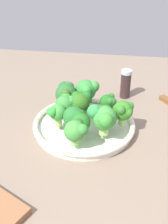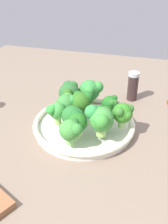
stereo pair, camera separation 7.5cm
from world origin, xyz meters
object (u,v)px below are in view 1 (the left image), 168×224
Objects in this scene: broccoli_floret_10 at (66,103)px; broccoli_floret_11 at (105,113)px; broccoli_floret_4 at (108,102)px; broccoli_floret_1 at (76,131)px; broccoli_floret_8 at (123,111)px; broccoli_floret_0 at (56,113)px; broccoli_floret_2 at (81,102)px; broccoli_floret_3 at (87,90)px; bowl at (84,125)px; broccoli_floret_5 at (80,123)px; broccoli_floret_6 at (66,93)px; broccoli_floret_7 at (103,118)px; pepper_shaker at (126,84)px; broccoli_floret_9 at (75,116)px.

broccoli_floret_10 reaches higher than broccoli_floret_11.
broccoli_floret_4 is 0.88× the size of broccoli_floret_11.
broccoli_floret_1 reaches higher than broccoli_floret_4.
broccoli_floret_8 is at bearing -136.43° from broccoli_floret_1.
broccoli_floret_2 is (-5.74, -6.36, 0.44)cm from broccoli_floret_0.
bowl is at bearing 94.08° from broccoli_floret_3.
broccoli_floret_5 is 0.82× the size of broccoli_floret_6.
broccoli_floret_11 is (-0.09, -4.78, -1.24)cm from broccoli_floret_7.
broccoli_floret_11 is at bearing 9.06° from broccoli_floret_8.
broccoli_floret_10 is at bearing 61.22° from broccoli_floret_3.
broccoli_floret_7 is at bearing 87.85° from broccoli_floret_4.
broccoli_floret_8 is 22.31cm from pepper_shaker.
pepper_shaker is at bearing -117.32° from bowl.
broccoli_floret_4 is 0.75× the size of broccoli_floret_8.
broccoli_floret_0 is at bearing 36.83° from broccoli_floret_4.
broccoli_floret_6 reaches higher than broccoli_floret_11.
pepper_shaker is (-13.18, -26.11, -1.61)cm from broccoli_floret_9.
broccoli_floret_3 is 6.66cm from broccoli_floret_6.
broccoli_floret_11 is at bearing -132.76° from broccoli_floret_5.
bowl is 4.48× the size of broccoli_floret_9.
bowl is at bearing -113.86° from broccoli_floret_9.
broccoli_floret_9 is (1.48, -6.90, -0.19)cm from broccoli_floret_1.
broccoli_floret_4 is at bearing 72.15° from pepper_shaker.
broccoli_floret_10 is 11.78cm from broccoli_floret_11.
broccoli_floret_8 is at bearing 125.00° from broccoli_floret_4.
pepper_shaker reaches higher than broccoli_floret_4.
broccoli_floret_7 reaches higher than broccoli_floret_3.
broccoli_floret_3 reaches higher than broccoli_floret_9.
broccoli_floret_2 reaches higher than pepper_shaker.
broccoli_floret_6 is (-0.56, -10.78, 0.64)cm from broccoli_floret_0.
broccoli_floret_5 is 1.07× the size of broccoli_floret_11.
pepper_shaker is at bearing -109.53° from broccoli_floret_1.
broccoli_floret_6 is 1.31× the size of broccoli_floret_11.
broccoli_floret_5 and broccoli_floret_9 have the same top height.
broccoli_floret_5 is 31.47cm from pepper_shaker.
broccoli_floret_7 is at bearing 134.16° from broccoli_floret_6.
broccoli_floret_0 is at bearing 65.21° from broccoli_floret_3.
broccoli_floret_1 is (-6.83, 7.33, -0.20)cm from broccoli_floret_0.
broccoli_floret_6 reaches higher than broccoli_floret_1.
broccoli_floret_2 reaches higher than bowl.
broccoli_floret_2 is 12.79cm from broccoli_floret_8.
broccoli_floret_1 is 1.01× the size of broccoli_floret_5.
broccoli_floret_1 is at bearing 82.75° from broccoli_floret_5.
broccoli_floret_6 is (5.88, 3.14, 0.10)cm from broccoli_floret_3.
broccoli_floret_10 reaches higher than broccoli_floret_5.
broccoli_floret_9 reaches higher than broccoli_floret_11.
pepper_shaker reaches higher than broccoli_floret_0.
broccoli_floret_11 is at bearing 170.59° from bowl.
broccoli_floret_5 is (6.24, 13.80, 0.83)cm from broccoli_floret_4.
broccoli_floret_2 is 23.29cm from pepper_shaker.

